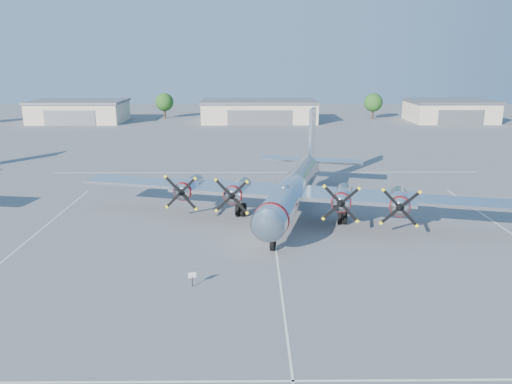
{
  "coord_description": "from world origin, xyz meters",
  "views": [
    {
      "loc": [
        -2.09,
        -43.75,
        15.82
      ],
      "look_at": [
        -1.62,
        2.68,
        3.2
      ],
      "focal_mm": 35.0,
      "sensor_mm": 36.0,
      "label": 1
    }
  ],
  "objects_px": {
    "hangar_east": "(450,111)",
    "info_placard": "(192,277)",
    "tree_east": "(373,103)",
    "tree_west": "(164,102)",
    "main_bomber_b29": "(294,214)",
    "hangar_center": "(259,111)",
    "hangar_west": "(79,111)"
  },
  "relations": [
    {
      "from": "hangar_east",
      "to": "info_placard",
      "type": "distance_m",
      "value": 107.86
    },
    {
      "from": "tree_east",
      "to": "info_placard",
      "type": "xyz_separation_m",
      "value": [
        -36.29,
        -99.21,
        -3.45
      ]
    },
    {
      "from": "info_placard",
      "to": "hangar_east",
      "type": "bearing_deg",
      "value": 42.47
    },
    {
      "from": "tree_west",
      "to": "info_placard",
      "type": "distance_m",
      "value": 102.98
    },
    {
      "from": "main_bomber_b29",
      "to": "info_placard",
      "type": "relative_size",
      "value": 40.11
    },
    {
      "from": "hangar_east",
      "to": "tree_east",
      "type": "distance_m",
      "value": 19.04
    },
    {
      "from": "main_bomber_b29",
      "to": "info_placard",
      "type": "distance_m",
      "value": 18.89
    },
    {
      "from": "info_placard",
      "to": "tree_west",
      "type": "bearing_deg",
      "value": 83.17
    },
    {
      "from": "tree_east",
      "to": "info_placard",
      "type": "bearing_deg",
      "value": -110.09
    },
    {
      "from": "hangar_center",
      "to": "info_placard",
      "type": "distance_m",
      "value": 93.41
    },
    {
      "from": "hangar_east",
      "to": "tree_west",
      "type": "bearing_deg",
      "value": 173.72
    },
    {
      "from": "main_bomber_b29",
      "to": "info_placard",
      "type": "bearing_deg",
      "value": -102.56
    },
    {
      "from": "tree_west",
      "to": "tree_east",
      "type": "bearing_deg",
      "value": -2.08
    },
    {
      "from": "hangar_west",
      "to": "tree_east",
      "type": "relative_size",
      "value": 3.4
    },
    {
      "from": "tree_west",
      "to": "hangar_west",
      "type": "bearing_deg",
      "value": -158.11
    },
    {
      "from": "info_placard",
      "to": "hangar_west",
      "type": "bearing_deg",
      "value": 95.26
    },
    {
      "from": "hangar_west",
      "to": "main_bomber_b29",
      "type": "height_order",
      "value": "hangar_west"
    },
    {
      "from": "hangar_west",
      "to": "tree_west",
      "type": "relative_size",
      "value": 3.4
    },
    {
      "from": "tree_west",
      "to": "tree_east",
      "type": "relative_size",
      "value": 1.0
    },
    {
      "from": "tree_west",
      "to": "hangar_center",
      "type": "bearing_deg",
      "value": -17.82
    },
    {
      "from": "hangar_west",
      "to": "info_placard",
      "type": "xyz_separation_m",
      "value": [
        38.71,
        -93.17,
        -1.94
      ]
    },
    {
      "from": "hangar_east",
      "to": "tree_west",
      "type": "height_order",
      "value": "tree_west"
    },
    {
      "from": "hangar_east",
      "to": "main_bomber_b29",
      "type": "height_order",
      "value": "hangar_east"
    },
    {
      "from": "main_bomber_b29",
      "to": "hangar_east",
      "type": "bearing_deg",
      "value": 73.69
    },
    {
      "from": "hangar_center",
      "to": "tree_east",
      "type": "bearing_deg",
      "value": 11.38
    },
    {
      "from": "hangar_west",
      "to": "tree_east",
      "type": "bearing_deg",
      "value": 4.6
    },
    {
      "from": "tree_west",
      "to": "main_bomber_b29",
      "type": "height_order",
      "value": "tree_west"
    },
    {
      "from": "hangar_east",
      "to": "info_placard",
      "type": "xyz_separation_m",
      "value": [
        -54.29,
        -93.17,
        -1.95
      ]
    },
    {
      "from": "hangar_west",
      "to": "tree_west",
      "type": "distance_m",
      "value": 21.61
    },
    {
      "from": "hangar_west",
      "to": "hangar_center",
      "type": "bearing_deg",
      "value": -0.0
    },
    {
      "from": "hangar_center",
      "to": "tree_west",
      "type": "xyz_separation_m",
      "value": [
        -25.0,
        8.04,
        1.51
      ]
    },
    {
      "from": "hangar_west",
      "to": "hangar_east",
      "type": "xyz_separation_m",
      "value": [
        93.0,
        0.0,
        0.0
      ]
    }
  ]
}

